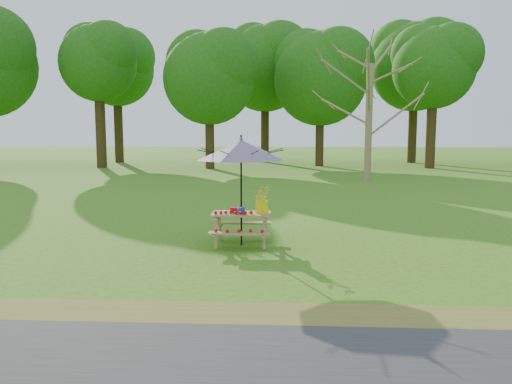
{
  "coord_description": "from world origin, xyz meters",
  "views": [
    {
      "loc": [
        1.26,
        -8.77,
        2.36
      ],
      "look_at": [
        0.73,
        1.23,
        1.1
      ],
      "focal_mm": 35.0,
      "sensor_mm": 36.0,
      "label": 1
    }
  ],
  "objects_px": {
    "flower_bucket": "(262,198)",
    "picnic_table": "(241,229)",
    "bare_tree": "(372,14)",
    "patio_umbrella": "(241,150)"
  },
  "relations": [
    {
      "from": "picnic_table",
      "to": "flower_bucket",
      "type": "relative_size",
      "value": 2.36
    },
    {
      "from": "picnic_table",
      "to": "patio_umbrella",
      "type": "xyz_separation_m",
      "value": [
        0.0,
        0.0,
        1.62
      ]
    },
    {
      "from": "picnic_table",
      "to": "patio_umbrella",
      "type": "relative_size",
      "value": 0.56
    },
    {
      "from": "bare_tree",
      "to": "patio_umbrella",
      "type": "height_order",
      "value": "bare_tree"
    },
    {
      "from": "bare_tree",
      "to": "patio_umbrella",
      "type": "distance_m",
      "value": 15.0
    },
    {
      "from": "bare_tree",
      "to": "flower_bucket",
      "type": "relative_size",
      "value": 22.0
    },
    {
      "from": "flower_bucket",
      "to": "picnic_table",
      "type": "bearing_deg",
      "value": -178.51
    },
    {
      "from": "bare_tree",
      "to": "picnic_table",
      "type": "bearing_deg",
      "value": -109.9
    },
    {
      "from": "patio_umbrella",
      "to": "flower_bucket",
      "type": "distance_m",
      "value": 1.07
    },
    {
      "from": "patio_umbrella",
      "to": "flower_bucket",
      "type": "xyz_separation_m",
      "value": [
        0.42,
        0.01,
        -0.98
      ]
    }
  ]
}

